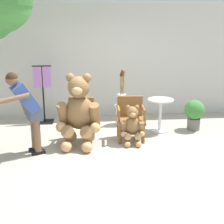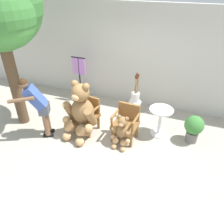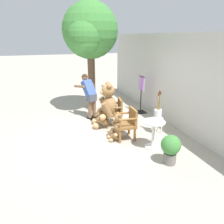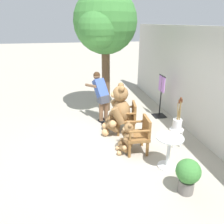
{
  "view_description": "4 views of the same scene",
  "coord_description": "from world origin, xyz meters",
  "px_view_note": "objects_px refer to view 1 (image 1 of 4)",
  "views": [
    {
      "loc": [
        -0.47,
        -5.38,
        2.27
      ],
      "look_at": [
        0.12,
        0.43,
        0.62
      ],
      "focal_mm": 50.0,
      "sensor_mm": 36.0,
      "label": 1
    },
    {
      "loc": [
        1.64,
        -3.41,
        3.4
      ],
      "look_at": [
        0.24,
        0.36,
        0.81
      ],
      "focal_mm": 35.0,
      "sensor_mm": 36.0,
      "label": 2
    },
    {
      "loc": [
        5.62,
        -1.58,
        2.7
      ],
      "look_at": [
        -0.06,
        0.35,
        0.61
      ],
      "focal_mm": 35.0,
      "sensor_mm": 36.0,
      "label": 3
    },
    {
      "loc": [
        4.81,
        -0.93,
        2.88
      ],
      "look_at": [
        0.18,
        0.01,
        0.93
      ],
      "focal_mm": 35.0,
      "sensor_mm": 36.0,
      "label": 4
    }
  ],
  "objects_px": {
    "teddy_bear_large": "(79,111)",
    "potted_plant": "(194,113)",
    "person_visitor": "(27,106)",
    "round_side_table": "(160,111)",
    "wooden_chair_left": "(80,118)",
    "teddy_bear_small": "(132,125)",
    "clothing_display_stand": "(43,93)",
    "wooden_chair_right": "(130,117)",
    "white_stool": "(121,110)",
    "brush_bucket": "(122,98)"
  },
  "relations": [
    {
      "from": "teddy_bear_large",
      "to": "potted_plant",
      "type": "distance_m",
      "value": 2.63
    },
    {
      "from": "potted_plant",
      "to": "clothing_display_stand",
      "type": "height_order",
      "value": "clothing_display_stand"
    },
    {
      "from": "teddy_bear_large",
      "to": "clothing_display_stand",
      "type": "relative_size",
      "value": 1.02
    },
    {
      "from": "wooden_chair_left",
      "to": "clothing_display_stand",
      "type": "xyz_separation_m",
      "value": [
        -0.86,
        1.32,
        0.26
      ]
    },
    {
      "from": "brush_bucket",
      "to": "potted_plant",
      "type": "distance_m",
      "value": 1.66
    },
    {
      "from": "white_stool",
      "to": "clothing_display_stand",
      "type": "xyz_separation_m",
      "value": [
        -1.82,
        0.35,
        0.36
      ]
    },
    {
      "from": "teddy_bear_large",
      "to": "person_visitor",
      "type": "xyz_separation_m",
      "value": [
        -0.9,
        -0.34,
        0.22
      ]
    },
    {
      "from": "wooden_chair_right",
      "to": "white_stool",
      "type": "xyz_separation_m",
      "value": [
        -0.05,
        0.97,
        -0.11
      ]
    },
    {
      "from": "white_stool",
      "to": "potted_plant",
      "type": "xyz_separation_m",
      "value": [
        1.55,
        -0.56,
        0.04
      ]
    },
    {
      "from": "teddy_bear_large",
      "to": "round_side_table",
      "type": "relative_size",
      "value": 1.94
    },
    {
      "from": "brush_bucket",
      "to": "wooden_chair_left",
      "type": "bearing_deg",
      "value": -134.43
    },
    {
      "from": "person_visitor",
      "to": "white_stool",
      "type": "distance_m",
      "value": 2.51
    },
    {
      "from": "teddy_bear_large",
      "to": "white_stool",
      "type": "height_order",
      "value": "teddy_bear_large"
    },
    {
      "from": "round_side_table",
      "to": "white_stool",
      "type": "bearing_deg",
      "value": 143.91
    },
    {
      "from": "white_stool",
      "to": "round_side_table",
      "type": "distance_m",
      "value": 0.96
    },
    {
      "from": "white_stool",
      "to": "potted_plant",
      "type": "bearing_deg",
      "value": -19.91
    },
    {
      "from": "brush_bucket",
      "to": "clothing_display_stand",
      "type": "xyz_separation_m",
      "value": [
        -1.82,
        0.35,
        0.08
      ]
    },
    {
      "from": "brush_bucket",
      "to": "round_side_table",
      "type": "height_order",
      "value": "brush_bucket"
    },
    {
      "from": "wooden_chair_left",
      "to": "brush_bucket",
      "type": "distance_m",
      "value": 1.38
    },
    {
      "from": "wooden_chair_right",
      "to": "white_stool",
      "type": "relative_size",
      "value": 1.87
    },
    {
      "from": "wooden_chair_right",
      "to": "round_side_table",
      "type": "xyz_separation_m",
      "value": [
        0.72,
        0.41,
        -0.01
      ]
    },
    {
      "from": "person_visitor",
      "to": "brush_bucket",
      "type": "height_order",
      "value": "person_visitor"
    },
    {
      "from": "teddy_bear_small",
      "to": "white_stool",
      "type": "relative_size",
      "value": 1.69
    },
    {
      "from": "wooden_chair_left",
      "to": "teddy_bear_small",
      "type": "relative_size",
      "value": 1.11
    },
    {
      "from": "teddy_bear_large",
      "to": "white_stool",
      "type": "xyz_separation_m",
      "value": [
        0.98,
        1.23,
        -0.33
      ]
    },
    {
      "from": "wooden_chair_right",
      "to": "clothing_display_stand",
      "type": "distance_m",
      "value": 2.3
    },
    {
      "from": "potted_plant",
      "to": "clothing_display_stand",
      "type": "xyz_separation_m",
      "value": [
        -3.36,
        0.91,
        0.32
      ]
    },
    {
      "from": "wooden_chair_right",
      "to": "potted_plant",
      "type": "distance_m",
      "value": 1.55
    },
    {
      "from": "wooden_chair_left",
      "to": "brush_bucket",
      "type": "xyz_separation_m",
      "value": [
        0.96,
        0.98,
        0.18
      ]
    },
    {
      "from": "teddy_bear_large",
      "to": "round_side_table",
      "type": "xyz_separation_m",
      "value": [
        1.75,
        0.67,
        -0.24
      ]
    },
    {
      "from": "wooden_chair_left",
      "to": "brush_bucket",
      "type": "relative_size",
      "value": 1.05
    },
    {
      "from": "wooden_chair_right",
      "to": "teddy_bear_small",
      "type": "bearing_deg",
      "value": -91.39
    },
    {
      "from": "brush_bucket",
      "to": "potted_plant",
      "type": "height_order",
      "value": "brush_bucket"
    },
    {
      "from": "teddy_bear_large",
      "to": "potted_plant",
      "type": "height_order",
      "value": "teddy_bear_large"
    },
    {
      "from": "wooden_chair_left",
      "to": "wooden_chair_right",
      "type": "xyz_separation_m",
      "value": [
        1.01,
        0.0,
        0.0
      ]
    },
    {
      "from": "white_stool",
      "to": "potted_plant",
      "type": "relative_size",
      "value": 0.68
    },
    {
      "from": "teddy_bear_large",
      "to": "person_visitor",
      "type": "bearing_deg",
      "value": -159.24
    },
    {
      "from": "brush_bucket",
      "to": "potted_plant",
      "type": "bearing_deg",
      "value": -19.93
    },
    {
      "from": "brush_bucket",
      "to": "round_side_table",
      "type": "distance_m",
      "value": 0.98
    },
    {
      "from": "person_visitor",
      "to": "brush_bucket",
      "type": "relative_size",
      "value": 1.84
    },
    {
      "from": "wooden_chair_right",
      "to": "clothing_display_stand",
      "type": "height_order",
      "value": "clothing_display_stand"
    },
    {
      "from": "teddy_bear_small",
      "to": "wooden_chair_left",
      "type": "bearing_deg",
      "value": 164.25
    },
    {
      "from": "teddy_bear_large",
      "to": "brush_bucket",
      "type": "distance_m",
      "value": 1.57
    },
    {
      "from": "teddy_bear_large",
      "to": "clothing_display_stand",
      "type": "xyz_separation_m",
      "value": [
        -0.84,
        1.58,
        0.04
      ]
    },
    {
      "from": "teddy_bear_small",
      "to": "brush_bucket",
      "type": "xyz_separation_m",
      "value": [
        -0.05,
        1.26,
        0.26
      ]
    },
    {
      "from": "wooden_chair_left",
      "to": "round_side_table",
      "type": "xyz_separation_m",
      "value": [
        1.73,
        0.41,
        -0.01
      ]
    },
    {
      "from": "white_stool",
      "to": "round_side_table",
      "type": "bearing_deg",
      "value": -36.09
    },
    {
      "from": "person_visitor",
      "to": "round_side_table",
      "type": "bearing_deg",
      "value": 20.79
    },
    {
      "from": "white_stool",
      "to": "round_side_table",
      "type": "xyz_separation_m",
      "value": [
        0.77,
        -0.56,
        0.09
      ]
    },
    {
      "from": "teddy_bear_small",
      "to": "clothing_display_stand",
      "type": "distance_m",
      "value": 2.48
    }
  ]
}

